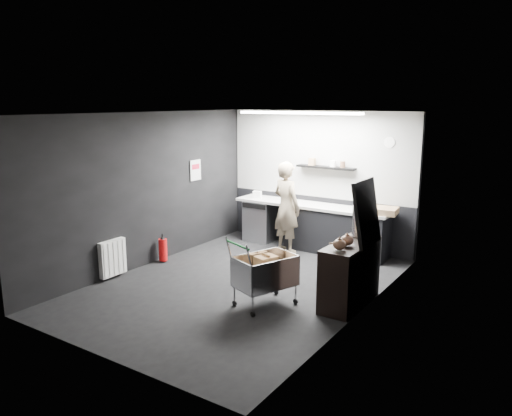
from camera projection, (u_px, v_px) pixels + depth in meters
The scene contains 22 objects.
floor at pixel (240, 285), 7.98m from camera, with size 5.50×5.50×0.00m, color black.
ceiling at pixel (239, 113), 7.41m from camera, with size 5.50×5.50×0.00m, color silver.
wall_back at pixel (319, 179), 9.94m from camera, with size 5.50×5.50×0.00m, color black.
wall_front at pixel (95, 244), 5.45m from camera, with size 5.50×5.50×0.00m, color black.
wall_left at pixel (147, 190), 8.77m from camera, with size 5.50×5.50×0.00m, color black.
wall_right at pixel (363, 219), 6.62m from camera, with size 5.50×5.50×0.00m, color black.
kitchen_wall_panel at pixel (319, 154), 9.82m from camera, with size 3.95×0.02×1.70m, color #B1B1AC.
dado_panel at pixel (318, 221), 10.10m from camera, with size 3.95×0.02×1.00m, color black.
floating_shelf at pixel (326, 167), 9.67m from camera, with size 1.20×0.22×0.04m, color black.
wall_clock at pixel (390, 142), 8.99m from camera, with size 0.20×0.20×0.03m, color white.
poster at pixel (195, 170), 9.78m from camera, with size 0.02×0.30×0.40m, color silver.
poster_red_band at pixel (195, 167), 9.76m from camera, with size 0.01×0.22×0.10m, color #B51630.
radiator at pixel (113, 258), 8.21m from camera, with size 0.10×0.50×0.60m, color white.
ceiling_strip at pixel (299, 113), 8.93m from camera, with size 2.40×0.20×0.04m, color white.
prep_counter at pixel (317, 227), 9.79m from camera, with size 3.20×0.61×0.90m.
person at pixel (287, 207), 9.56m from camera, with size 0.64×0.42×1.77m, color beige.
shopping_cart at pixel (265, 274), 7.09m from camera, with size 0.84×1.10×1.00m.
sideboard at pixel (352, 265), 7.14m from camera, with size 0.52×1.22×1.82m.
fire_extinguisher at pixel (163, 249), 9.07m from camera, with size 0.15×0.15×0.50m.
cardboard_box at pixel (381, 210), 8.94m from camera, with size 0.57×0.44×0.11m, color #9F7B55.
pink_tub at pixel (289, 197), 10.01m from camera, with size 0.19×0.19×0.19m, color silver.
white_container at pixel (257, 195), 10.37m from camera, with size 0.16×0.13×0.15m, color white.
Camera 1 is at (4.36, -6.16, 2.89)m, focal length 35.00 mm.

